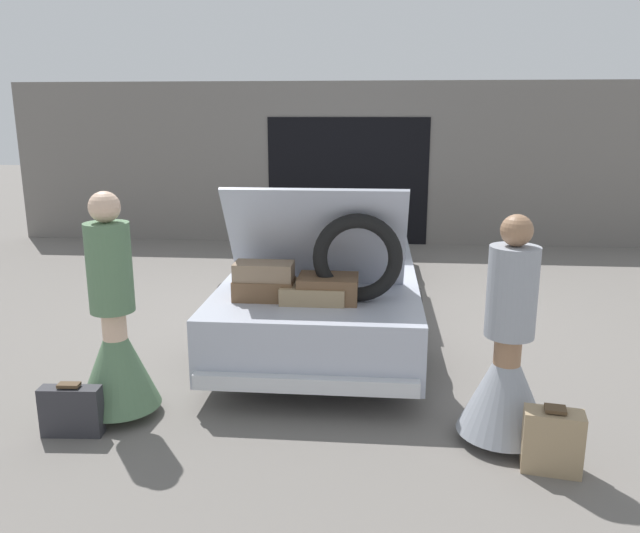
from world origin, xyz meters
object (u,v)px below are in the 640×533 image
Objects in this scene: person_right at (507,365)px; suitcase_beside_right_person at (552,441)px; person_left at (115,339)px; suitcase_beside_left_person at (72,411)px; car at (331,266)px.

suitcase_beside_right_person is at bearing -151.34° from person_right.
suitcase_beside_left_person is at bearing -19.59° from person_left.
person_right is (1.42, -2.90, 0.03)m from car.
suitcase_beside_right_person is (0.24, -0.36, -0.37)m from person_right.
car is 12.18× the size of suitcase_beside_right_person.
suitcase_beside_left_person is (-0.22, -0.33, -0.43)m from person_left.
suitcase_beside_right_person is (3.09, -0.50, -0.41)m from person_left.
suitcase_beside_left_person is (-1.65, -3.09, -0.36)m from car.
car is 3.68m from suitcase_beside_right_person.
person_right is 3.63× the size of suitcase_beside_right_person.
suitcase_beside_left_person is at bearing -118.02° from car.
person_right is at bearing 123.98° from suitcase_beside_right_person.
person_left is at bearing -117.28° from car.
car is 3.11m from person_left.
suitcase_beside_right_person is (3.31, -0.17, 0.02)m from suitcase_beside_left_person.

